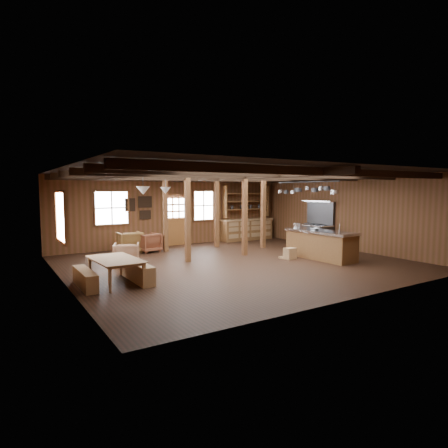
{
  "coord_description": "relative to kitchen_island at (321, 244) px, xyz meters",
  "views": [
    {
      "loc": [
        -6.48,
        -9.5,
        2.27
      ],
      "look_at": [
        0.05,
        0.84,
        1.15
      ],
      "focal_mm": 30.0,
      "sensor_mm": 36.0,
      "label": 1
    }
  ],
  "objects": [
    {
      "name": "room",
      "position": [
        -2.74,
        0.87,
        0.92
      ],
      "size": [
        10.04,
        9.04,
        2.84
      ],
      "color": "black",
      "rests_on": "ground"
    },
    {
      "name": "ceiling_joists",
      "position": [
        -2.74,
        1.05,
        2.2
      ],
      "size": [
        9.8,
        8.82,
        0.18
      ],
      "color": "black",
      "rests_on": "ceiling"
    },
    {
      "name": "timber_posts",
      "position": [
        -2.22,
        2.95,
        0.92
      ],
      "size": [
        3.95,
        2.35,
        2.8
      ],
      "color": "#4D3116",
      "rests_on": "floor"
    },
    {
      "name": "back_door",
      "position": [
        -2.74,
        5.32,
        0.4
      ],
      "size": [
        1.02,
        0.08,
        2.15
      ],
      "color": "brown",
      "rests_on": "floor"
    },
    {
      "name": "window_back_left",
      "position": [
        -5.34,
        5.33,
        1.12
      ],
      "size": [
        1.32,
        0.06,
        1.32
      ],
      "color": "white",
      "rests_on": "wall_back"
    },
    {
      "name": "window_back_right",
      "position": [
        -1.44,
        5.33,
        1.12
      ],
      "size": [
        1.02,
        0.06,
        1.32
      ],
      "color": "white",
      "rests_on": "wall_back"
    },
    {
      "name": "window_left",
      "position": [
        -7.7,
        1.37,
        1.12
      ],
      "size": [
        0.14,
        1.24,
        1.32
      ],
      "color": "white",
      "rests_on": "wall_back"
    },
    {
      "name": "notice_boards",
      "position": [
        -4.24,
        5.33,
        1.16
      ],
      "size": [
        1.08,
        0.03,
        0.9
      ],
      "color": "white",
      "rests_on": "wall_back"
    },
    {
      "name": "back_counter",
      "position": [
        0.66,
        5.08,
        0.12
      ],
      "size": [
        2.55,
        0.6,
        2.45
      ],
      "color": "brown",
      "rests_on": "floor"
    },
    {
      "name": "pendant_lamps",
      "position": [
        -4.99,
        1.87,
        1.77
      ],
      "size": [
        1.86,
        2.36,
        0.66
      ],
      "color": "#323235",
      "rests_on": "ceiling"
    },
    {
      "name": "pot_rack",
      "position": [
        0.45,
        1.09,
        1.79
      ],
      "size": [
        0.41,
        3.0,
        0.45
      ],
      "color": "#323235",
      "rests_on": "ceiling"
    },
    {
      "name": "kitchen_island",
      "position": [
        0.0,
        0.0,
        0.0
      ],
      "size": [
        0.95,
        2.52,
        1.2
      ],
      "rotation": [
        0.0,
        0.0,
        0.03
      ],
      "color": "brown",
      "rests_on": "floor"
    },
    {
      "name": "step_stool",
      "position": [
        -0.9,
        0.48,
        -0.29
      ],
      "size": [
        0.44,
        0.33,
        0.37
      ],
      "primitive_type": "cube",
      "rotation": [
        0.0,
        0.0,
        0.1
      ],
      "color": "#9C7047",
      "rests_on": "floor"
    },
    {
      "name": "commercial_range",
      "position": [
        1.91,
        2.07,
        0.13
      ],
      "size": [
        0.78,
        1.49,
        1.84
      ],
      "color": "#323235",
      "rests_on": "floor"
    },
    {
      "name": "dining_table",
      "position": [
        -6.64,
        0.33,
        -0.17
      ],
      "size": [
        1.06,
        1.79,
        0.61
      ],
      "primitive_type": "imported",
      "rotation": [
        0.0,
        0.0,
        1.62
      ],
      "color": "olive",
      "rests_on": "floor"
    },
    {
      "name": "bench_wall",
      "position": [
        -7.39,
        0.33,
        -0.27
      ],
      "size": [
        0.28,
        1.49,
        0.41
      ],
      "primitive_type": "cube",
      "color": "#9C7047",
      "rests_on": "floor"
    },
    {
      "name": "bench_aisle",
      "position": [
        -6.13,
        0.33,
        -0.25
      ],
      "size": [
        0.31,
        1.68,
        0.46
      ],
      "primitive_type": "cube",
      "color": "#9C7047",
      "rests_on": "floor"
    },
    {
      "name": "armchair_a",
      "position": [
        -4.33,
        4.31,
        -0.13
      ],
      "size": [
        0.88,
        0.9,
        0.7
      ],
      "primitive_type": "imported",
      "rotation": [
        0.0,
        0.0,
        3.35
      ],
      "color": "brown",
      "rests_on": "floor"
    },
    {
      "name": "armchair_b",
      "position": [
        -4.94,
        4.54,
        -0.1
      ],
      "size": [
        0.87,
        0.89,
        0.76
      ],
      "primitive_type": "imported",
      "rotation": [
        0.0,
        0.0,
        3.08
      ],
      "color": "brown",
      "rests_on": "floor"
    },
    {
      "name": "armchair_c",
      "position": [
        -5.76,
        2.35,
        -0.14
      ],
      "size": [
        0.95,
        0.96,
        0.68
      ],
      "primitive_type": "imported",
      "rotation": [
        0.0,
        0.0,
        2.77
      ],
      "color": "#926142",
      "rests_on": "floor"
    },
    {
      "name": "counter_pot",
      "position": [
        -0.08,
        1.0,
        0.55
      ],
      "size": [
        0.29,
        0.29,
        0.17
      ],
      "primitive_type": "cylinder",
      "color": "silver",
      "rests_on": "kitchen_island"
    },
    {
      "name": "bowl",
      "position": [
        -0.08,
        0.2,
        0.5
      ],
      "size": [
        0.29,
        0.29,
        0.07
      ],
      "primitive_type": "imported",
      "rotation": [
        0.0,
        0.0,
        -0.02
      ],
      "color": "silver",
      "rests_on": "kitchen_island"
    }
  ]
}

